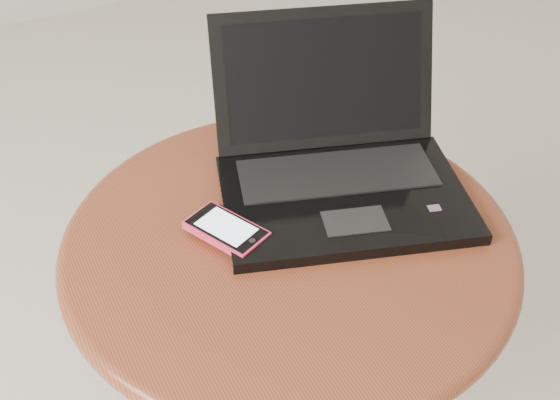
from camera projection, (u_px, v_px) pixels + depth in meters
name	position (u px, v px, depth m)	size (l,w,h in m)	color
table	(289.00, 287.00, 1.07)	(0.65, 0.65, 0.52)	#552B15
laptop	(338.00, 162.00, 1.06)	(0.44, 0.42, 0.22)	black
phone_black	(234.00, 228.00, 1.00)	(0.10, 0.12, 0.01)	black
phone_pink	(226.00, 230.00, 0.98)	(0.10, 0.13, 0.01)	#ED3457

